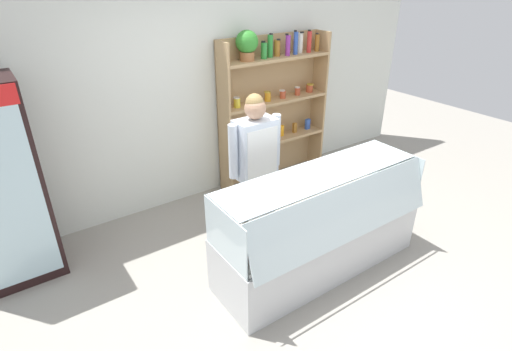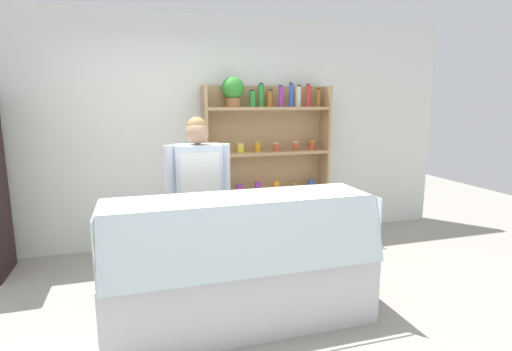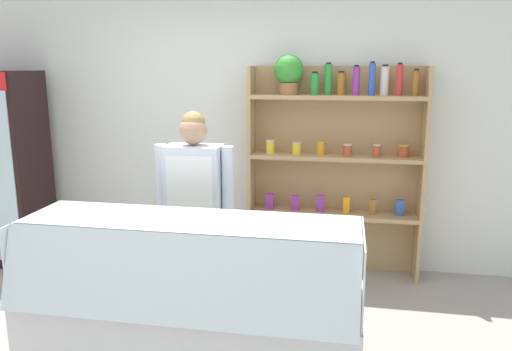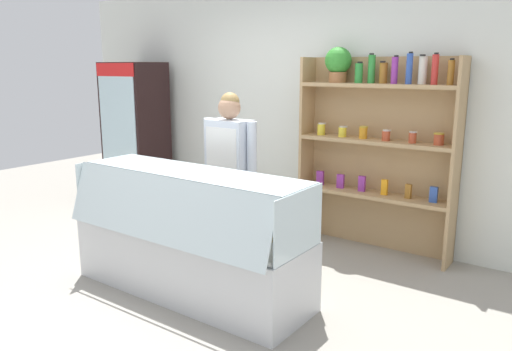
{
  "view_description": "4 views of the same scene",
  "coord_description": "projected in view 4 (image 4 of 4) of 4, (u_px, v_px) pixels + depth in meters",
  "views": [
    {
      "loc": [
        -2.15,
        -2.23,
        2.6
      ],
      "look_at": [
        -0.24,
        0.52,
        0.87
      ],
      "focal_mm": 28.0,
      "sensor_mm": 36.0,
      "label": 1
    },
    {
      "loc": [
        -0.63,
        -2.83,
        1.72
      ],
      "look_at": [
        0.38,
        0.49,
        1.07
      ],
      "focal_mm": 28.0,
      "sensor_mm": 36.0,
      "label": 2
    },
    {
      "loc": [
        1.0,
        -2.71,
        1.9
      ],
      "look_at": [
        0.41,
        0.48,
        1.19
      ],
      "focal_mm": 35.0,
      "sensor_mm": 36.0,
      "label": 3
    },
    {
      "loc": [
        2.75,
        -2.8,
        1.82
      ],
      "look_at": [
        0.32,
        0.57,
        0.9
      ],
      "focal_mm": 35.0,
      "sensor_mm": 36.0,
      "label": 4
    }
  ],
  "objects": [
    {
      "name": "ground_plane",
      "position": [
        185.0,
        287.0,
        4.18
      ],
      "size": [
        12.0,
        12.0,
        0.0
      ],
      "primitive_type": "plane",
      "color": "gray"
    },
    {
      "name": "shop_clerk",
      "position": [
        230.0,
        164.0,
        4.62
      ],
      "size": [
        0.6,
        0.25,
        1.58
      ],
      "color": "#4C4233",
      "rests_on": "ground"
    },
    {
      "name": "drinks_fridge",
      "position": [
        136.0,
        135.0,
        6.48
      ],
      "size": [
        0.73,
        0.57,
        1.86
      ],
      "color": "black",
      "rests_on": "ground"
    },
    {
      "name": "deli_display_case",
      "position": [
        190.0,
        256.0,
        4.03
      ],
      "size": [
        2.04,
        0.72,
        1.01
      ],
      "color": "silver",
      "rests_on": "ground"
    },
    {
      "name": "back_wall",
      "position": [
        307.0,
        109.0,
        5.45
      ],
      "size": [
        6.8,
        0.1,
        2.7
      ],
      "primitive_type": "cube",
      "color": "silver",
      "rests_on": "ground"
    },
    {
      "name": "shelving_unit",
      "position": [
        373.0,
        136.0,
        4.86
      ],
      "size": [
        1.55,
        0.29,
        2.0
      ],
      "color": "tan",
      "rests_on": "ground"
    }
  ]
}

